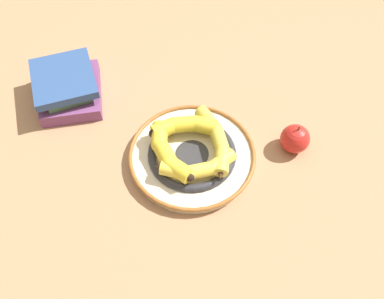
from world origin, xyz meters
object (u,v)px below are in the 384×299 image
(decorative_bowl, at_px, (192,155))
(banana_b, at_px, (167,151))
(banana_d, at_px, (217,141))
(book_stack, at_px, (68,86))
(banana_a, at_px, (186,126))
(banana_c, at_px, (197,168))
(apple, at_px, (295,139))

(decorative_bowl, distance_m, banana_b, 0.07)
(banana_b, xyz_separation_m, banana_d, (0.10, -0.06, -0.00))
(decorative_bowl, height_order, book_stack, book_stack)
(banana_a, bearing_deg, decorative_bowl, 98.21)
(banana_a, distance_m, banana_b, 0.08)
(banana_c, bearing_deg, banana_a, 89.92)
(banana_d, bearing_deg, banana_b, 92.46)
(decorative_bowl, bearing_deg, banana_d, -31.37)
(banana_a, xyz_separation_m, book_stack, (-0.10, 0.33, -0.01))
(banana_c, relative_size, apple, 1.97)
(decorative_bowl, bearing_deg, apple, -39.55)
(book_stack, bearing_deg, banana_a, -133.18)
(decorative_bowl, relative_size, banana_c, 1.87)
(decorative_bowl, xyz_separation_m, banana_a, (0.03, 0.05, 0.04))
(banana_d, distance_m, apple, 0.19)
(banana_a, relative_size, banana_c, 0.88)
(banana_b, xyz_separation_m, banana_c, (0.02, -0.08, -0.00))
(decorative_bowl, height_order, apple, apple)
(banana_b, bearing_deg, decorative_bowl, 77.46)
(book_stack, bearing_deg, banana_d, -134.15)
(banana_b, relative_size, banana_d, 1.02)
(decorative_bowl, xyz_separation_m, book_stack, (-0.07, 0.38, 0.02))
(book_stack, bearing_deg, decorative_bowl, -140.11)
(banana_a, distance_m, apple, 0.26)
(banana_c, relative_size, banana_d, 0.91)
(banana_a, height_order, banana_b, same)
(banana_b, height_order, apple, apple)
(banana_a, xyz_separation_m, banana_c, (-0.07, -0.10, -0.00))
(banana_b, bearing_deg, apple, 72.51)
(banana_c, distance_m, banana_d, 0.09)
(banana_d, bearing_deg, banana_c, 135.55)
(book_stack, height_order, apple, apple)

